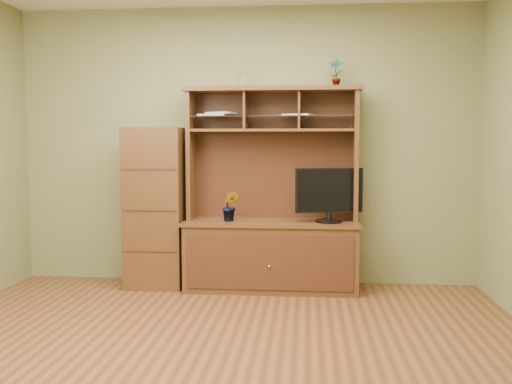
# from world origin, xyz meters

# --- Properties ---
(room) EXTENTS (4.54, 4.04, 2.74)m
(room) POSITION_xyz_m (0.00, 0.00, 1.35)
(room) COLOR #582E19
(room) RESTS_ON ground
(media_hutch) EXTENTS (1.66, 0.61, 1.90)m
(media_hutch) POSITION_xyz_m (0.27, 1.73, 0.52)
(media_hutch) COLOR #472714
(media_hutch) RESTS_ON room
(monitor) EXTENTS (0.63, 0.24, 0.50)m
(monitor) POSITION_xyz_m (0.81, 1.64, 0.92)
(monitor) COLOR black
(monitor) RESTS_ON media_hutch
(orchid_plant) EXTENTS (0.17, 0.14, 0.28)m
(orchid_plant) POSITION_xyz_m (-0.11, 1.65, 0.79)
(orchid_plant) COLOR #26541C
(orchid_plant) RESTS_ON media_hutch
(top_plant) EXTENTS (0.15, 0.12, 0.26)m
(top_plant) POSITION_xyz_m (0.86, 1.80, 2.03)
(top_plant) COLOR #2B6F27
(top_plant) RESTS_ON media_hutch
(reed_diffuser) EXTENTS (0.06, 0.06, 0.29)m
(reed_diffuser) POSITION_xyz_m (-0.02, 1.80, 2.02)
(reed_diffuser) COLOR silver
(reed_diffuser) RESTS_ON media_hutch
(magazines) EXTENTS (1.10, 0.27, 0.04)m
(magazines) POSITION_xyz_m (-0.00, 1.80, 1.65)
(magazines) COLOR #B0B0B5
(magazines) RESTS_ON media_hutch
(side_cabinet) EXTENTS (0.54, 0.50, 1.53)m
(side_cabinet) POSITION_xyz_m (-0.84, 1.73, 0.76)
(side_cabinet) COLOR #472714
(side_cabinet) RESTS_ON room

